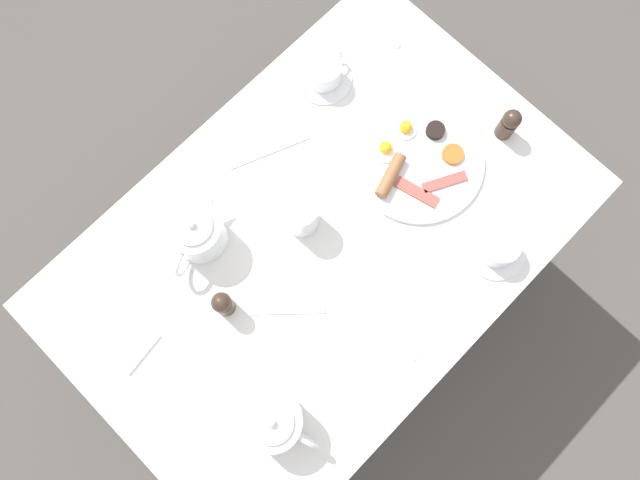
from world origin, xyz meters
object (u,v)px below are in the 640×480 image
object	(u,v)px
teacup_with_saucer_right	(498,248)
pepper_grinder	(223,304)
teacup_with_saucer_left	(324,73)
water_glass_tall	(301,215)
napkin_folded	(123,338)
teapot_far	(197,233)
spoon_for_tea	(398,326)
breakfast_plate	(416,160)
knife_by_plate	(269,152)
fork_by_plate	(287,311)
salt_grinder	(509,124)
fork_spare	(374,29)
teapot_near	(274,422)

from	to	relation	value
teacup_with_saucer_right	pepper_grinder	size ratio (longest dim) A/B	1.41
teacup_with_saucer_left	water_glass_tall	bearing A→B (deg)	-53.43
pepper_grinder	napkin_folded	bearing A→B (deg)	-118.49
teacup_with_saucer_left	napkin_folded	bearing A→B (deg)	-80.69
teapot_far	water_glass_tall	xyz separation A→B (m)	(0.14, 0.19, -0.00)
spoon_for_tea	breakfast_plate	bearing A→B (deg)	127.12
pepper_grinder	knife_by_plate	distance (m)	0.39
water_glass_tall	fork_by_plate	xyz separation A→B (m)	(0.13, -0.17, -0.05)
knife_by_plate	salt_grinder	bearing A→B (deg)	49.80
spoon_for_tea	fork_spare	xyz separation A→B (m)	(-0.55, 0.50, 0.00)
teapot_far	knife_by_plate	distance (m)	0.27
teapot_far	salt_grinder	bearing A→B (deg)	-46.99
teacup_with_saucer_right	knife_by_plate	distance (m)	0.58
teapot_far	fork_spare	distance (m)	0.69
teapot_near	pepper_grinder	xyz separation A→B (m)	(-0.26, 0.09, -0.01)
teapot_far	teacup_with_saucer_left	size ratio (longest dim) A/B	1.47
salt_grinder	napkin_folded	distance (m)	1.01
teapot_near	pepper_grinder	size ratio (longest dim) A/B	2.14
spoon_for_tea	knife_by_plate	bearing A→B (deg)	170.38
napkin_folded	knife_by_plate	world-z (taller)	napkin_folded
teacup_with_saucer_left	fork_spare	world-z (taller)	teacup_with_saucer_left
teacup_with_saucer_right	fork_spare	world-z (taller)	teacup_with_saucer_right
teapot_far	spoon_for_tea	xyz separation A→B (m)	(0.46, 0.17, -0.06)
breakfast_plate	fork_spare	distance (m)	0.37
breakfast_plate	knife_by_plate	xyz separation A→B (m)	(-0.27, -0.23, -0.01)
teapot_near	teapot_far	distance (m)	0.44
teacup_with_saucer_left	water_glass_tall	size ratio (longest dim) A/B	1.31
spoon_for_tea	fork_spare	bearing A→B (deg)	137.67
breakfast_plate	pepper_grinder	world-z (taller)	pepper_grinder
pepper_grinder	spoon_for_tea	bearing A→B (deg)	38.30
water_glass_tall	pepper_grinder	size ratio (longest dim) A/B	1.08
breakfast_plate	knife_by_plate	size ratio (longest dim) A/B	1.61
teacup_with_saucer_right	fork_spare	xyz separation A→B (m)	(-0.59, 0.22, -0.03)
teacup_with_saucer_right	knife_by_plate	world-z (taller)	teacup_with_saucer_right
teacup_with_saucer_left	napkin_folded	size ratio (longest dim) A/B	0.98
water_glass_tall	napkin_folded	size ratio (longest dim) A/B	0.75
teapot_far	water_glass_tall	world-z (taller)	teapot_far
spoon_for_tea	fork_by_plate	bearing A→B (deg)	-143.10
teacup_with_saucer_right	pepper_grinder	distance (m)	0.63
teapot_near	fork_spare	size ratio (longest dim) A/B	1.32
breakfast_plate	teapot_near	distance (m)	0.68
teacup_with_saucer_left	water_glass_tall	distance (m)	0.37
pepper_grinder	napkin_folded	world-z (taller)	pepper_grinder
teapot_near	fork_by_plate	size ratio (longest dim) A/B	1.61
fork_by_plate	spoon_for_tea	xyz separation A→B (m)	(0.20, 0.15, 0.00)
pepper_grinder	fork_spare	xyz separation A→B (m)	(-0.25, 0.75, -0.05)
knife_by_plate	spoon_for_tea	distance (m)	0.51
teapot_far	fork_spare	size ratio (longest dim) A/B	1.28
salt_grinder	fork_by_plate	bearing A→B (deg)	-95.30
breakfast_plate	water_glass_tall	xyz separation A→B (m)	(-0.09, -0.30, 0.04)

